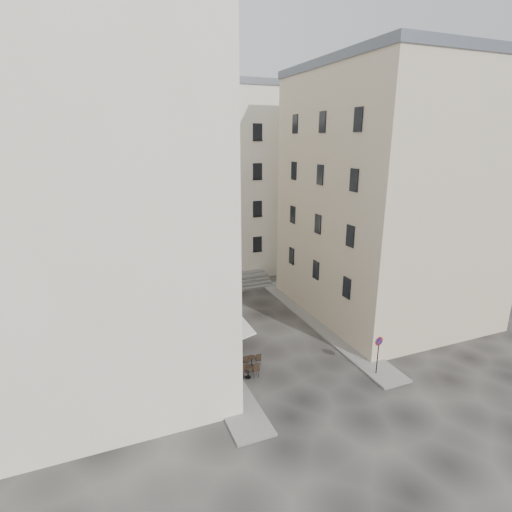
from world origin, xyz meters
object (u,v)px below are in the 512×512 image
bistro_table_a (248,371)px  pedestrian (237,321)px  no_parking_sign (378,348)px  bistro_table_b (251,360)px

bistro_table_a → pedestrian: size_ratio=0.73×
no_parking_sign → bistro_table_a: (-7.14, 2.57, -1.31)m
bistro_table_b → pedestrian: size_ratio=0.64×
no_parking_sign → bistro_table_a: no_parking_sign is taller
no_parking_sign → bistro_table_a: bearing=156.2°
bistro_table_b → no_parking_sign: bearing=-29.3°
bistro_table_a → pedestrian: 5.81m
bistro_table_b → pedestrian: bearing=81.7°
no_parking_sign → bistro_table_b: (-6.49, 3.64, -1.37)m
bistro_table_a → no_parking_sign: bearing=-19.8°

